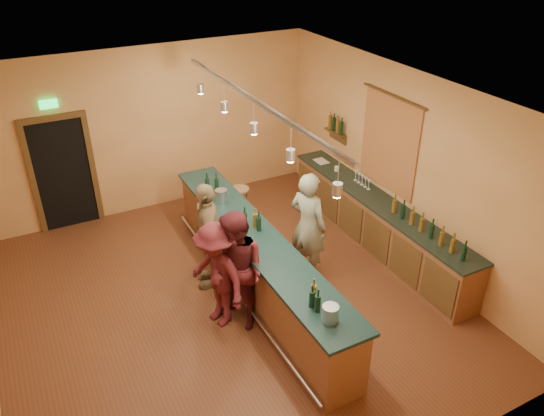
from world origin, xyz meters
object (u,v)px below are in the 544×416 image
customer_c (217,275)px  bar_stool (240,195)px  customer_a (237,272)px  customer_b (208,235)px  back_counter (377,223)px  bartender (308,226)px  tasting_bar (256,260)px

customer_c → bar_stool: 2.80m
customer_a → bar_stool: (1.20, 2.57, -0.31)m
customer_a → customer_b: size_ratio=1.02×
back_counter → customer_c: (-3.23, -0.54, 0.34)m
bartender → customer_b: bartender is taller
customer_b → bartender: bearing=88.4°
back_counter → bartender: size_ratio=2.47×
bartender → customer_c: bearing=79.9°
back_counter → tasting_bar: tasting_bar is taller
back_counter → customer_a: bearing=-166.7°
tasting_bar → customer_a: size_ratio=2.81×
bartender → customer_b: size_ratio=1.03×
tasting_bar → bar_stool: size_ratio=6.87×
tasting_bar → customer_c: 0.89m
bar_stool → customer_a: bearing=-115.0°
back_counter → tasting_bar: bearing=-175.8°
customer_a → customer_b: (-0.00, 1.10, -0.02)m
customer_c → bar_stool: customer_c is taller
customer_a → customer_b: 1.10m
tasting_bar → bartender: bearing=3.1°
customer_a → customer_c: size_ratio=1.10×
tasting_bar → bar_stool: (0.65, 2.04, -0.01)m
customer_b → bar_stool: (1.20, 1.47, -0.29)m
customer_b → tasting_bar: bearing=61.4°
customer_b → back_counter: bearing=100.2°
bartender → tasting_bar: bearing=69.7°
tasting_bar → customer_b: (-0.55, 0.57, 0.28)m
bartender → back_counter: bearing=-108.4°
customer_b → customer_a: bearing=17.7°
customer_b → customer_c: bearing=3.5°
bartender → bar_stool: size_ratio=2.48×
back_counter → bar_stool: (-1.80, 1.86, 0.11)m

